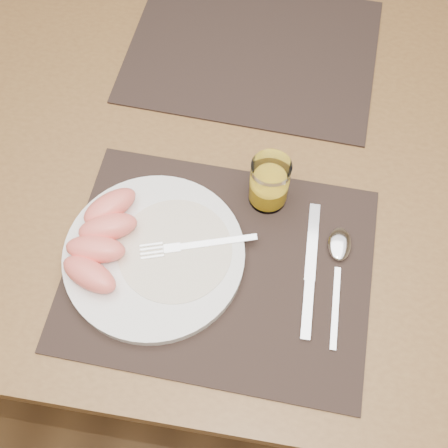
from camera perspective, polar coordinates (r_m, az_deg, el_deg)
ground at (r=1.62m, az=0.30°, el=-7.68°), size 5.00×5.00×0.00m
table at (r=1.02m, az=0.47°, el=5.15°), size 1.40×0.90×0.75m
placemat_near at (r=0.84m, az=-0.53°, el=-4.43°), size 0.46×0.36×0.00m
placemat_far at (r=1.09m, az=2.90°, el=17.22°), size 0.47×0.37×0.00m
plate at (r=0.84m, az=-7.10°, el=-3.15°), size 0.27×0.27×0.02m
plate_dressing at (r=0.83m, az=-5.01°, el=-2.61°), size 0.17×0.17×0.00m
fork at (r=0.83m, az=-3.65°, el=-2.25°), size 0.17×0.07×0.00m
knife at (r=0.84m, az=8.68°, el=-5.66°), size 0.02×0.22×0.01m
spoon at (r=0.86m, az=11.60°, el=-2.91°), size 0.04×0.19×0.01m
juice_glass at (r=0.86m, az=4.61°, el=4.04°), size 0.06×0.06×0.09m
grapefruit_wedges at (r=0.84m, az=-12.39°, el=-1.47°), size 0.10×0.19×0.04m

